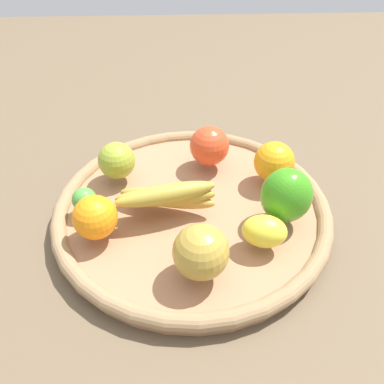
{
  "coord_description": "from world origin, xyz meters",
  "views": [
    {
      "loc": [
        0.02,
        0.51,
        0.49
      ],
      "look_at": [
        0.0,
        0.0,
        0.06
      ],
      "focal_mm": 37.01,
      "sensor_mm": 36.0,
      "label": 1
    }
  ],
  "objects": [
    {
      "name": "banana_bunch",
      "position": [
        0.04,
        0.02,
        0.07
      ],
      "size": [
        0.17,
        0.09,
        0.06
      ],
      "color": "#BC8936",
      "rests_on": "basket"
    },
    {
      "name": "bell_pepper",
      "position": [
        -0.15,
        0.05,
        0.09
      ],
      "size": [
        0.09,
        0.08,
        0.09
      ],
      "primitive_type": "ellipsoid",
      "rotation": [
        0.0,
        0.0,
        6.16
      ],
      "color": "#3A931A",
      "rests_on": "basket"
    },
    {
      "name": "lemon_0",
      "position": [
        -0.1,
        0.1,
        0.06
      ],
      "size": [
        0.08,
        0.06,
        0.05
      ],
      "primitive_type": "ellipsoid",
      "rotation": [
        0.0,
        0.0,
        6.09
      ],
      "color": "yellow",
      "rests_on": "basket"
    },
    {
      "name": "basket",
      "position": [
        0.0,
        0.0,
        0.02
      ],
      "size": [
        0.48,
        0.48,
        0.04
      ],
      "color": "#A47351",
      "rests_on": "ground_plane"
    },
    {
      "name": "orange_0",
      "position": [
        0.15,
        0.07,
        0.07
      ],
      "size": [
        0.09,
        0.09,
        0.07
      ],
      "primitive_type": "sphere",
      "rotation": [
        0.0,
        0.0,
        0.5
      ],
      "color": "orange",
      "rests_on": "basket"
    },
    {
      "name": "lime_0",
      "position": [
        0.18,
        0.01,
        0.06
      ],
      "size": [
        0.05,
        0.05,
        0.04
      ],
      "primitive_type": "sphere",
      "rotation": [
        0.0,
        0.0,
        0.47
      ],
      "color": "#4C9A3B",
      "rests_on": "basket"
    },
    {
      "name": "apple_1",
      "position": [
        -0.01,
        0.15,
        0.08
      ],
      "size": [
        0.09,
        0.09,
        0.08
      ],
      "primitive_type": "sphere",
      "rotation": [
        0.0,
        0.0,
        6.13
      ],
      "color": "#AE8C36",
      "rests_on": "basket"
    },
    {
      "name": "orange_1",
      "position": [
        -0.15,
        -0.06,
        0.08
      ],
      "size": [
        0.1,
        0.1,
        0.07
      ],
      "primitive_type": "sphere",
      "rotation": [
        0.0,
        0.0,
        4.28
      ],
      "color": "orange",
      "rests_on": "basket"
    },
    {
      "name": "ground_plane",
      "position": [
        0.0,
        0.0,
        0.0
      ],
      "size": [
        2.4,
        2.4,
        0.0
      ],
      "primitive_type": "plane",
      "color": "brown",
      "rests_on": "ground"
    },
    {
      "name": "apple_0",
      "position": [
        0.13,
        -0.08,
        0.07
      ],
      "size": [
        0.09,
        0.09,
        0.07
      ],
      "primitive_type": "sphere",
      "rotation": [
        0.0,
        0.0,
        0.96
      ],
      "color": "#8EA12E",
      "rests_on": "basket"
    },
    {
      "name": "apple_2",
      "position": [
        -0.04,
        -0.11,
        0.08
      ],
      "size": [
        0.1,
        0.1,
        0.07
      ],
      "primitive_type": "sphere",
      "rotation": [
        0.0,
        0.0,
        2.0
      ],
      "color": "#D84422",
      "rests_on": "basket"
    }
  ]
}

